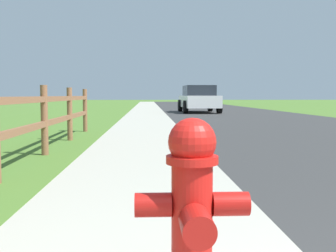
{
  "coord_description": "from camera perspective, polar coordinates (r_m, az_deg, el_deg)",
  "views": [
    {
      "loc": [
        -0.93,
        -0.2,
        0.95
      ],
      "look_at": [
        -0.59,
        6.74,
        0.43
      ],
      "focal_mm": 43.99,
      "sensor_mm": 36.0,
      "label": 1
    }
  ],
  "objects": [
    {
      "name": "rail_fence",
      "position": [
        5.72,
        -19.31,
        0.95
      ],
      "size": [
        0.11,
        10.67,
        1.11
      ],
      "color": "brown",
      "rests_on": "ground"
    },
    {
      "name": "road_asphalt",
      "position": [
        27.58,
        6.4,
        2.3
      ],
      "size": [
        7.0,
        66.0,
        0.01
      ],
      "primitive_type": "cube",
      "color": "#333333",
      "rests_on": "ground"
    },
    {
      "name": "fire_hydrant",
      "position": [
        1.87,
        3.39,
        -11.27
      ],
      "size": [
        0.51,
        0.42,
        0.85
      ],
      "color": "red",
      "rests_on": "ground"
    },
    {
      "name": "grass_verge",
      "position": [
        27.45,
        -10.33,
        2.25
      ],
      "size": [
        5.0,
        66.0,
        0.0
      ],
      "primitive_type": "cube",
      "color": "#4A712A",
      "rests_on": "ground"
    },
    {
      "name": "curb_concrete",
      "position": [
        27.3,
        -7.2,
        2.27
      ],
      "size": [
        6.0,
        66.0,
        0.01
      ],
      "primitive_type": "cube",
      "color": "#ABA898",
      "rests_on": "ground"
    },
    {
      "name": "ground_plane",
      "position": [
        25.24,
        -0.73,
        2.13
      ],
      "size": [
        120.0,
        120.0,
        0.0
      ],
      "primitive_type": "plane",
      "color": "#4A712A"
    },
    {
      "name": "parked_suv_white",
      "position": [
        22.72,
        4.28,
        3.78
      ],
      "size": [
        2.07,
        4.38,
        1.48
      ],
      "color": "white",
      "rests_on": "ground"
    }
  ]
}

